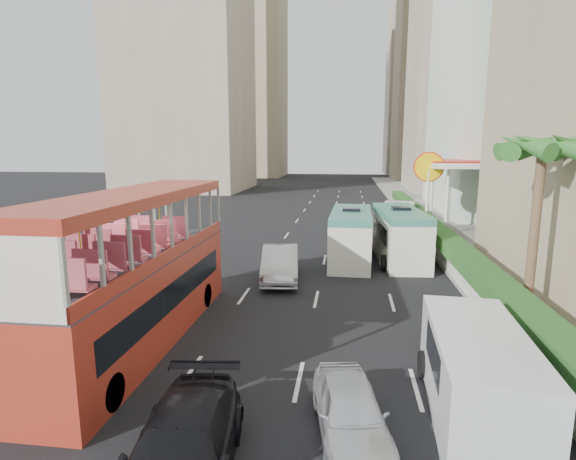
% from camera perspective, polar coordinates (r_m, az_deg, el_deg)
% --- Properties ---
extents(ground_plane, '(200.00, 200.00, 0.00)m').
position_cam_1_polar(ground_plane, '(15.03, 3.80, -15.03)').
color(ground_plane, black).
rests_on(ground_plane, ground).
extents(double_decker_bus, '(2.50, 11.00, 5.06)m').
position_cam_1_polar(double_decker_bus, '(15.67, -18.62, -4.64)').
color(double_decker_bus, '#AC2F1F').
rests_on(double_decker_bus, ground).
extents(car_silver_lane_a, '(2.33, 5.13, 1.63)m').
position_cam_1_polar(car_silver_lane_a, '(22.46, -1.02, -6.29)').
color(car_silver_lane_a, silver).
rests_on(car_silver_lane_a, ground).
extents(car_silver_lane_b, '(2.12, 3.94, 1.27)m').
position_cam_1_polar(car_silver_lane_b, '(11.29, 7.87, -24.54)').
color(car_silver_lane_b, silver).
rests_on(car_silver_lane_b, ground).
extents(van_asset, '(3.39, 5.55, 1.44)m').
position_cam_1_polar(van_asset, '(32.30, 8.14, -1.23)').
color(van_asset, silver).
rests_on(van_asset, ground).
extents(minibus_near, '(2.38, 6.67, 2.93)m').
position_cam_1_polar(minibus_near, '(25.88, 7.99, -0.81)').
color(minibus_near, silver).
rests_on(minibus_near, ground).
extents(minibus_far, '(2.79, 6.88, 2.98)m').
position_cam_1_polar(minibus_far, '(26.52, 13.99, -0.70)').
color(minibus_far, silver).
rests_on(minibus_far, ground).
extents(panel_van_near, '(2.42, 5.39, 2.11)m').
position_cam_1_polar(panel_van_near, '(12.31, 22.90, -16.44)').
color(panel_van_near, silver).
rests_on(panel_van_near, ground).
extents(panel_van_far, '(3.33, 5.97, 2.25)m').
position_cam_1_polar(panel_van_far, '(34.79, 13.63, 1.30)').
color(panel_van_far, silver).
rests_on(panel_van_far, ground).
extents(sidewalk, '(6.00, 120.00, 0.18)m').
position_cam_1_polar(sidewalk, '(39.92, 19.26, 0.64)').
color(sidewalk, '#99968C').
rests_on(sidewalk, ground).
extents(kerb_wall, '(0.30, 44.00, 1.00)m').
position_cam_1_polar(kerb_wall, '(28.65, 18.20, -1.75)').
color(kerb_wall, silver).
rests_on(kerb_wall, sidewalk).
extents(hedge, '(1.10, 44.00, 0.70)m').
position_cam_1_polar(hedge, '(28.50, 18.30, -0.08)').
color(hedge, '#2D6626').
rests_on(hedge, kerb_wall).
extents(palm_tree, '(0.36, 0.36, 6.40)m').
position_cam_1_polar(palm_tree, '(19.13, 28.81, -0.13)').
color(palm_tree, brown).
rests_on(palm_tree, sidewalk).
extents(shell_station, '(6.50, 8.00, 5.50)m').
position_cam_1_polar(shell_station, '(37.86, 21.59, 4.06)').
color(shell_station, silver).
rests_on(shell_station, ground).
extents(tower_mid, '(16.00, 16.00, 50.00)m').
position_cam_1_polar(tower_mid, '(75.89, 22.37, 23.81)').
color(tower_mid, tan).
rests_on(tower_mid, ground).
extents(tower_far_a, '(14.00, 14.00, 44.00)m').
position_cam_1_polar(tower_far_a, '(98.15, 17.94, 19.02)').
color(tower_far_a, tan).
rests_on(tower_far_a, ground).
extents(tower_far_b, '(14.00, 14.00, 40.00)m').
position_cam_1_polar(tower_far_b, '(119.43, 15.95, 16.52)').
color(tower_far_b, tan).
rests_on(tower_far_b, ground).
extents(tower_left_a, '(18.00, 18.00, 52.00)m').
position_cam_1_polar(tower_left_a, '(75.48, -13.20, 25.14)').
color(tower_left_a, tan).
rests_on(tower_left_a, ground).
extents(tower_left_b, '(16.00, 16.00, 46.00)m').
position_cam_1_polar(tower_left_b, '(107.32, -5.11, 19.22)').
color(tower_left_b, tan).
rests_on(tower_left_b, ground).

